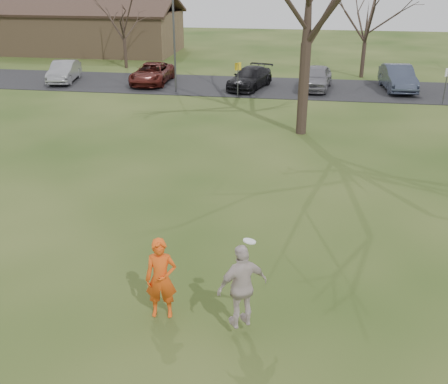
{
  "coord_description": "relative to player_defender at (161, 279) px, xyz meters",
  "views": [
    {
      "loc": [
        2.11,
        -9.34,
        7.38
      ],
      "look_at": [
        0.0,
        4.0,
        1.5
      ],
      "focal_mm": 41.73,
      "sensor_mm": 36.0,
      "label": 1
    }
  ],
  "objects": [
    {
      "name": "ground",
      "position": [
        0.82,
        -0.19,
        -0.97
      ],
      "size": [
        120.0,
        120.0,
        0.0
      ],
      "primitive_type": "plane",
      "color": "#1E380F",
      "rests_on": "ground"
    },
    {
      "name": "catching_play",
      "position": [
        1.87,
        -0.38,
        0.25
      ],
      "size": [
        1.21,
        1.02,
        2.01
      ],
      "color": "beige",
      "rests_on": "ground"
    },
    {
      "name": "car_4",
      "position": [
        3.54,
        24.62,
        -0.19
      ],
      "size": [
        2.3,
        4.55,
        1.49
      ],
      "primitive_type": "imported",
      "rotation": [
        0.0,
        0.0,
        -0.13
      ],
      "color": "gray",
      "rests_on": "parking_strip"
    },
    {
      "name": "car_2",
      "position": [
        -7.41,
        24.69,
        -0.26
      ],
      "size": [
        2.32,
        4.89,
        1.35
      ],
      "primitive_type": "imported",
      "rotation": [
        0.0,
        0.0,
        0.02
      ],
      "color": "#4D1712",
      "rests_on": "parking_strip"
    },
    {
      "name": "lamp_post",
      "position": [
        -5.18,
        22.31,
        3.0
      ],
      "size": [
        0.34,
        0.34,
        6.27
      ],
      "color": "#47474C",
      "rests_on": "ground"
    },
    {
      "name": "car_1",
      "position": [
        -13.55,
        24.32,
        -0.24
      ],
      "size": [
        2.2,
        4.41,
        1.39
      ],
      "primitive_type": "imported",
      "rotation": [
        0.0,
        0.0,
        0.18
      ],
      "color": "gray",
      "rests_on": "parking_strip"
    },
    {
      "name": "parking_strip",
      "position": [
        0.82,
        24.81,
        -0.95
      ],
      "size": [
        62.0,
        6.5,
        0.04
      ],
      "primitive_type": "cube",
      "color": "black",
      "rests_on": "ground"
    },
    {
      "name": "sign_yellow",
      "position": [
        -1.18,
        21.81,
        0.48
      ],
      "size": [
        0.35,
        0.35,
        2.08
      ],
      "color": "#47474C",
      "rests_on": "ground"
    },
    {
      "name": "player_defender",
      "position": [
        0.0,
        0.0,
        0.0
      ],
      "size": [
        0.77,
        0.56,
        1.95
      ],
      "primitive_type": "imported",
      "rotation": [
        0.0,
        0.0,
        0.14
      ],
      "color": "#EE5113",
      "rests_on": "ground"
    },
    {
      "name": "car_5",
      "position": [
        8.7,
        25.17,
        -0.15
      ],
      "size": [
        1.99,
        4.84,
        1.56
      ],
      "primitive_type": "imported",
      "rotation": [
        0.0,
        0.0,
        0.07
      ],
      "color": "#333A4C",
      "rests_on": "parking_strip"
    },
    {
      "name": "car_3",
      "position": [
        -0.71,
        24.25,
        -0.27
      ],
      "size": [
        2.99,
        4.88,
        1.32
      ],
      "primitive_type": "imported",
      "rotation": [
        0.0,
        0.0,
        -0.27
      ],
      "color": "black",
      "rests_on": "parking_strip"
    },
    {
      "name": "sign_white",
      "position": [
        10.82,
        21.81,
        0.48
      ],
      "size": [
        0.35,
        0.35,
        2.08
      ],
      "color": "#47474C",
      "rests_on": "ground"
    },
    {
      "name": "building",
      "position": [
        -19.18,
        37.81,
        0.96
      ],
      "size": [
        20.6,
        8.5,
        5.14
      ],
      "color": "#8C6D4C",
      "rests_on": "ground"
    },
    {
      "name": "small_tree_row",
      "position": [
        5.21,
        29.87,
        2.92
      ],
      "size": [
        55.0,
        5.9,
        8.5
      ],
      "color": "#352821",
      "rests_on": "ground"
    }
  ]
}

